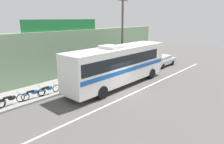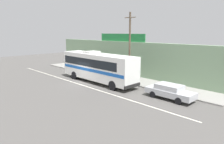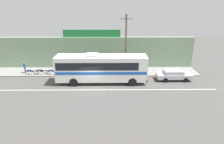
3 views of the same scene
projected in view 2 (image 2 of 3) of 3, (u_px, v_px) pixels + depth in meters
The scene contains 13 objects.
ground_plane at pixel (83, 82), 25.09m from camera, with size 70.00×70.00×0.00m, color #4F4C49.
sidewalk_slab at pixel (113, 76), 28.62m from camera, with size 30.00×3.60×0.14m, color gray.
storefront_facade at pixel (123, 58), 29.63m from camera, with size 30.00×0.70×4.80m, color gray.
storefront_billboard at pixel (121, 38), 29.34m from camera, with size 8.55×0.12×1.10m, color #1E7538.
road_center_stripe at pixel (77, 84), 24.54m from camera, with size 30.00×0.14×0.01m, color silver.
intercity_bus at pixel (97, 66), 24.87m from camera, with size 11.31×2.60×3.78m.
parked_car at pixel (170, 91), 18.84m from camera, with size 4.55×1.86×1.37m.
utility_pole at pixel (130, 47), 23.64m from camera, with size 1.60×0.22×8.22m.
motorcycle_purple at pixel (71, 66), 33.89m from camera, with size 1.84×0.56×0.94m.
motorcycle_red at pixel (76, 67), 32.98m from camera, with size 1.91×0.56×0.94m.
motorcycle_green at pixel (86, 69), 30.88m from camera, with size 1.95×0.56×0.94m.
motorcycle_orange at pixel (81, 68), 31.79m from camera, with size 1.93×0.56×0.94m.
pedestrian_near_shop at pixel (70, 62), 34.95m from camera, with size 0.30×0.48×1.69m.
Camera 2 is at (20.04, -14.31, 6.16)m, focal length 32.49 mm.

